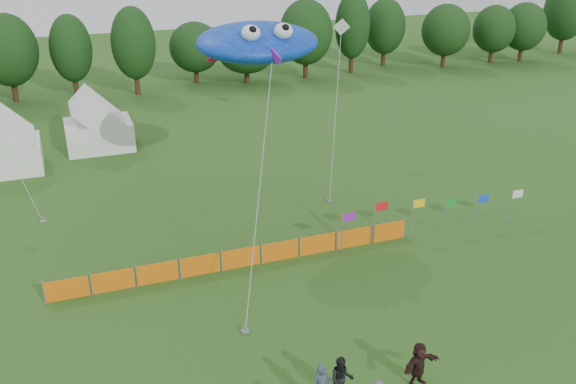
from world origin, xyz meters
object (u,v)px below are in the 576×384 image
object	(u,v)px
spectator_b	(341,380)
spectator_f	(419,364)
barrier_fence	(241,258)
stingray_kite	(256,41)
tent_left	(10,146)
tent_right	(98,126)

from	to	relation	value
spectator_b	spectator_f	bearing A→B (deg)	14.10
barrier_fence	stingray_kite	bearing A→B (deg)	62.81
barrier_fence	stingray_kite	size ratio (longest dim) A/B	0.97
spectator_b	spectator_f	world-z (taller)	spectator_b
spectator_f	stingray_kite	xyz separation A→B (m)	(-0.97, 15.38, 8.94)
tent_left	stingray_kite	bearing A→B (deg)	-43.68
barrier_fence	spectator_f	world-z (taller)	spectator_f
tent_left	tent_right	size ratio (longest dim) A/B	0.80
tent_left	spectator_b	bearing A→B (deg)	-68.11
barrier_fence	spectator_b	xyz separation A→B (m)	(0.63, -10.09, 0.39)
barrier_fence	spectator_b	size ratio (longest dim) A/B	10.10
spectator_f	tent_left	bearing A→B (deg)	103.23
tent_left	spectator_b	world-z (taller)	tent_left
tent_right	barrier_fence	bearing A→B (deg)	-76.96
spectator_b	spectator_f	xyz separation A→B (m)	(2.95, -0.22, -0.01)
tent_right	barrier_fence	xyz separation A→B (m)	(4.66, -20.11, -1.18)
barrier_fence	spectator_b	bearing A→B (deg)	-86.44
tent_left	barrier_fence	world-z (taller)	tent_left
barrier_fence	spectator_f	xyz separation A→B (m)	(3.57, -10.31, 0.38)
tent_left	spectator_b	distance (m)	29.83
tent_right	stingray_kite	bearing A→B (deg)	-64.22
spectator_b	tent_left	bearing A→B (deg)	130.24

